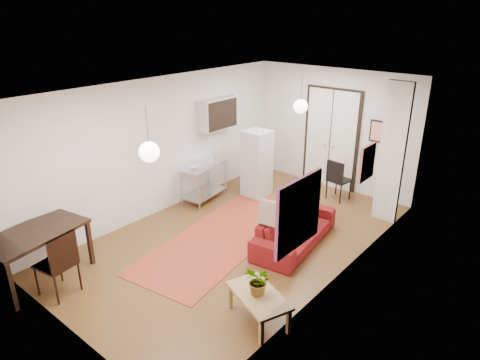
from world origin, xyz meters
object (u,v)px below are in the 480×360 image
Objects in this scene: dining_table at (34,237)px; dining_chair_near at (61,255)px; coffee_table at (258,298)px; black_side_chair at (341,175)px; fridge at (257,164)px; kitchen_counter at (204,178)px; sofa at (295,229)px; dining_chair_far at (61,255)px.

dining_table is 0.63m from dining_chair_near.
black_side_chair reaches higher than coffee_table.
dining_table is (-0.62, -4.99, -0.02)m from fridge.
kitchen_counter is 3.94m from dining_chair_near.
sofa is 2.45m from fridge.
black_side_chair is at bearing 34.20° from fridge.
fridge is 1.62× the size of black_side_chair.
black_side_chair reaches higher than sofa.
black_side_chair is (2.35, 2.13, 0.02)m from kitchen_counter.
kitchen_counter is at bearing -179.30° from dining_chair_far.
kitchen_counter is 1.12× the size of dining_chair_near.
sofa is 4.06m from dining_chair_near.
black_side_chair is at bearing 154.94° from dining_chair_near.
coffee_table is 3.11m from dining_chair_far.
dining_table is (-2.59, -3.63, 0.46)m from sofa.
sofa is 1.34× the size of fridge.
dining_chair_near reaches higher than black_side_chair.
fridge is at bearing 128.24° from coffee_table.
coffee_table is 0.66× the size of dining_table.
fridge is 4.89m from dining_chair_near.
dining_chair_near is at bearing 142.49° from sofa.
dining_chair_near is 0.00m from dining_chair_far.
dining_table is (-3.38, -1.49, 0.39)m from coffee_table.
coffee_table is 1.15× the size of black_side_chair.
kitchen_counter is 3.18m from black_side_chair.
sofa is 1.98× the size of dining_chair_near.
dining_table is 1.74× the size of black_side_chair.
coffee_table is at bearing -43.48° from kitchen_counter.
kitchen_counter is (-3.50, 2.49, 0.17)m from coffee_table.
coffee_table is at bearing 23.78° from dining_table.
coffee_table is 3.71m from dining_table.
kitchen_counter reaches higher than coffee_table.
kitchen_counter is at bearing 144.52° from coffee_table.
sofa is 4.06m from dining_chair_far.
fridge reaches higher than sofa.
kitchen_counter is 1.23× the size of black_side_chair.
sofa is 2.28m from coffee_table.
coffee_table is 4.30m from kitchen_counter.
dining_table is 0.63m from dining_chair_far.
dining_table is at bearing -96.27° from kitchen_counter.
dining_table is 6.51m from black_side_chair.
fridge is 1.47× the size of dining_chair_near.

